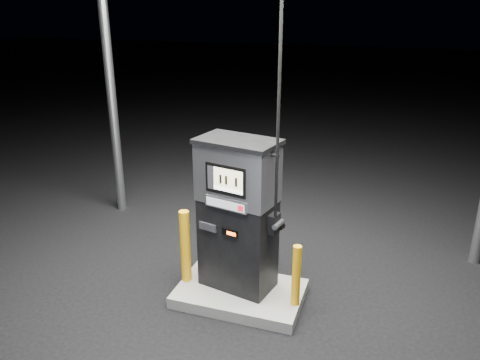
% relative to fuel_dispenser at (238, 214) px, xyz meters
% --- Properties ---
extents(ground, '(80.00, 80.00, 0.00)m').
position_rel_fuel_dispenser_xyz_m(ground, '(0.06, -0.10, -1.16)').
color(ground, black).
rests_on(ground, ground).
extents(pump_island, '(1.60, 1.00, 0.15)m').
position_rel_fuel_dispenser_xyz_m(pump_island, '(0.06, -0.10, -1.08)').
color(pump_island, slate).
rests_on(pump_island, ground).
extents(fuel_dispenser, '(1.13, 0.77, 4.06)m').
position_rel_fuel_dispenser_xyz_m(fuel_dispenser, '(0.00, 0.00, 0.00)').
color(fuel_dispenser, black).
rests_on(fuel_dispenser, pump_island).
extents(bollard_left, '(0.16, 0.16, 0.99)m').
position_rel_fuel_dispenser_xyz_m(bollard_left, '(-0.68, -0.12, -0.51)').
color(bollard_left, orange).
rests_on(bollard_left, pump_island).
extents(bollard_right, '(0.11, 0.11, 0.79)m').
position_rel_fuel_dispenser_xyz_m(bollard_right, '(0.80, -0.19, -0.61)').
color(bollard_right, orange).
rests_on(bollard_right, pump_island).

